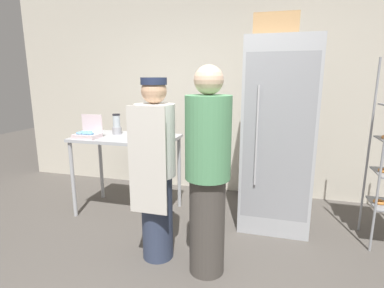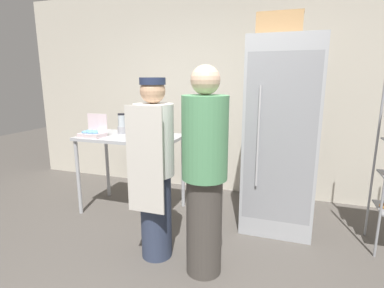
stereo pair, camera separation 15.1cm
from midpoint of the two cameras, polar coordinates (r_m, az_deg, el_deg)
The scene contains 9 objects.
back_wall at distance 4.25m, azimuth 7.86°, elevation 9.60°, with size 6.40×0.12×2.80m, color beige.
refrigerator at distance 3.30m, azimuth 17.83°, elevation 1.32°, with size 0.72×0.71×2.00m.
prep_counter at distance 3.62m, azimuth -10.41°, elevation -0.16°, with size 1.19×0.67×0.94m.
donut_box at distance 3.63m, azimuth -17.28°, elevation 2.02°, with size 0.27×0.22×0.26m.
blender_pitcher at distance 3.77m, azimuth -12.11°, elevation 3.64°, with size 0.11×0.11×0.25m.
binder_stack at distance 3.33m, azimuth -7.12°, elevation 1.98°, with size 0.31×0.23×0.13m.
cardboard_storage_box at distance 3.30m, azimuth 17.74°, elevation 20.79°, with size 0.44×0.30×0.23m.
person_baker at distance 2.61m, azimuth -5.50°, elevation -4.64°, with size 0.34×0.36×1.61m.
person_customer at distance 2.38m, azimuth 4.24°, elevation -5.55°, with size 0.36×0.36×1.70m.
Camera 2 is at (0.88, -1.73, 1.59)m, focal length 28.00 mm.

